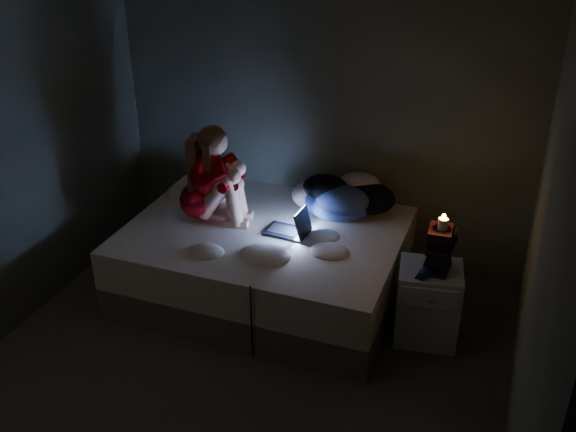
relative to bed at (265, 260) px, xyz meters
The scene contains 13 objects.
floor 1.16m from the bed, 80.31° to the right, with size 3.60×3.80×0.02m, color #2F2B29.
wall_back 1.30m from the bed, 76.95° to the left, with size 3.60×0.02×2.60m, color #31342C.
wall_right 2.49m from the bed, 28.84° to the right, with size 0.02×3.80×2.60m, color #31342C.
bed is the anchor object (origin of this frame).
pillow 0.88m from the bed, 156.24° to the left, with size 0.43×0.31×0.12m, color silver.
woman 0.89m from the bed, behind, with size 0.51×0.33×0.82m, color #700807, non-canonical shape.
laptop 0.45m from the bed, ahead, with size 0.34×0.24×0.24m, color black, non-canonical shape.
clothes_pile 0.81m from the bed, 42.76° to the left, with size 0.61×0.49×0.37m, color navy, non-canonical shape.
nightstand 1.36m from the bed, ahead, with size 0.45×0.40×0.60m, color silver.
book_stack 1.47m from the bed, ahead, with size 0.19×0.25×0.32m, color black, non-canonical shape.
candle 1.55m from the bed, ahead, with size 0.07×0.07×0.08m, color beige.
phone 1.35m from the bed, 10.69° to the right, with size 0.07×0.14×0.01m, color black.
blue_orb 1.38m from the bed, 11.19° to the right, with size 0.08×0.08×0.08m, color #101B53.
Camera 1 is at (1.60, -3.16, 3.14)m, focal length 41.26 mm.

